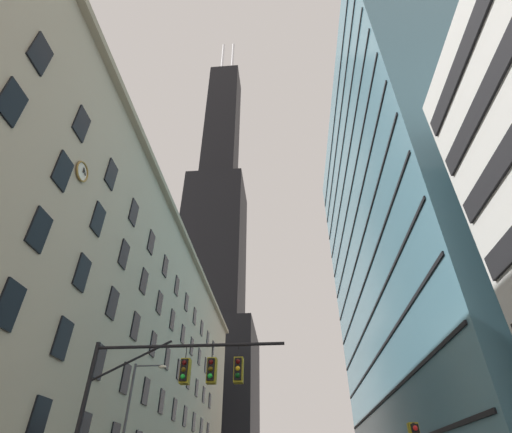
{
  "coord_description": "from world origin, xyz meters",
  "views": [
    {
      "loc": [
        1.94,
        -12.79,
        1.29
      ],
      "look_at": [
        -0.4,
        15.68,
        21.66
      ],
      "focal_mm": 26.56,
      "sensor_mm": 36.0,
      "label": 1
    }
  ],
  "objects": [
    {
      "name": "station_building",
      "position": [
        -17.67,
        30.03,
        14.26
      ],
      "size": [
        14.0,
        72.06,
        28.57
      ],
      "color": "#B2A88E",
      "rests_on": "ground"
    },
    {
      "name": "street_lamppost",
      "position": [
        -8.78,
        14.95,
        5.08
      ],
      "size": [
        2.39,
        0.32,
        8.35
      ],
      "color": "#47474C",
      "rests_on": "sidewalk_left"
    },
    {
      "name": "glass_office_midrise",
      "position": [
        18.04,
        28.27,
        26.29
      ],
      "size": [
        14.19,
        44.44,
        52.59
      ],
      "color": "teal",
      "rests_on": "ground"
    },
    {
      "name": "dark_skyscraper",
      "position": [
        -20.78,
        92.58,
        52.74
      ],
      "size": [
        27.89,
        27.89,
        185.89
      ],
      "color": "black",
      "rests_on": "ground"
    },
    {
      "name": "traffic_signal_mast",
      "position": [
        -2.9,
        4.1,
        4.88
      ],
      "size": [
        8.69,
        0.63,
        6.53
      ],
      "color": "black",
      "rests_on": "sidewalk_left"
    }
  ]
}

